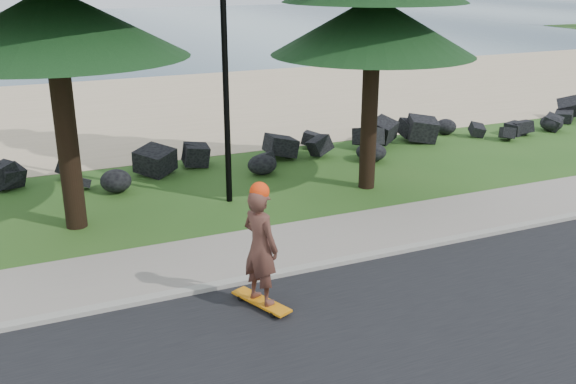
% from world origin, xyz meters
% --- Properties ---
extents(ground, '(160.00, 160.00, 0.00)m').
position_xyz_m(ground, '(0.00, 0.00, 0.00)').
color(ground, '#265119').
rests_on(ground, ground).
extents(road, '(160.00, 7.00, 0.02)m').
position_xyz_m(road, '(0.00, -4.50, 0.01)').
color(road, black).
rests_on(road, ground).
extents(kerb, '(160.00, 0.20, 0.10)m').
position_xyz_m(kerb, '(0.00, -0.90, 0.05)').
color(kerb, '#9F9A8F').
rests_on(kerb, ground).
extents(sidewalk, '(160.00, 2.00, 0.08)m').
position_xyz_m(sidewalk, '(0.00, 0.20, 0.04)').
color(sidewalk, gray).
rests_on(sidewalk, ground).
extents(beach_sand, '(160.00, 15.00, 0.01)m').
position_xyz_m(beach_sand, '(0.00, 14.50, 0.01)').
color(beach_sand, tan).
rests_on(beach_sand, ground).
extents(ocean, '(160.00, 58.00, 0.01)m').
position_xyz_m(ocean, '(0.00, 51.00, 0.00)').
color(ocean, '#2F4A5B').
rests_on(ocean, ground).
extents(seawall_boulders, '(60.00, 2.40, 1.10)m').
position_xyz_m(seawall_boulders, '(0.00, 5.60, 0.00)').
color(seawall_boulders, black).
rests_on(seawall_boulders, ground).
extents(lamp_post, '(0.25, 0.14, 8.14)m').
position_xyz_m(lamp_post, '(0.00, 3.20, 4.13)').
color(lamp_post, black).
rests_on(lamp_post, ground).
extents(skateboarder, '(0.70, 1.17, 2.14)m').
position_xyz_m(skateboarder, '(-1.13, -1.81, 1.08)').
color(skateboarder, orange).
rests_on(skateboarder, ground).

